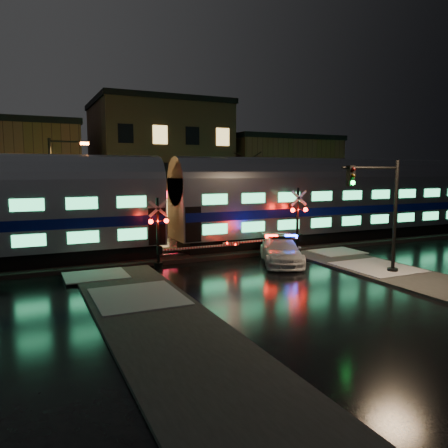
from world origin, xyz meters
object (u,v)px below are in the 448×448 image
Objects in this scene: crossing_signal_right at (293,228)px; streetlight at (56,188)px; police_car at (281,251)px; traffic_light at (382,215)px; crossing_signal_left at (165,239)px.

streetlight is at bearing 153.35° from crossing_signal_right.
crossing_signal_right is at bearing 66.01° from police_car.
police_car is 5.94m from traffic_light.
police_car is 14.56m from streetlight.
crossing_signal_left is at bearing 142.51° from traffic_light.
crossing_signal_left is (-8.34, -0.01, -0.17)m from crossing_signal_right.
police_car is 2.90m from crossing_signal_right.
police_car is 1.02× the size of crossing_signal_left.
crossing_signal_left is 0.93× the size of traffic_light.
traffic_light is (9.28, -6.39, 1.51)m from crossing_signal_left.
streetlight is at bearing 134.53° from traffic_light.
traffic_light is at bearing -42.52° from streetlight.
traffic_light is 0.80× the size of streetlight.
crossing_signal_right is 6.60m from traffic_light.
traffic_light reaches higher than crossing_signal_right.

